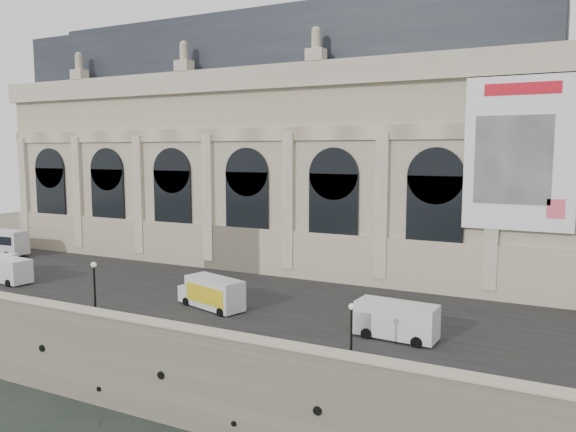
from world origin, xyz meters
name	(u,v)px	position (x,y,z in m)	size (l,w,h in m)	color
ground	(141,418)	(0.00, 0.00, 0.00)	(260.00, 260.00, 0.00)	black
quay	(328,279)	(0.00, 35.00, 3.00)	(160.00, 70.00, 6.00)	gray
street	(241,293)	(0.00, 14.00, 6.03)	(160.00, 24.00, 0.06)	#2D2D2D
parapet	(144,327)	(0.00, 0.60, 6.62)	(160.00, 1.40, 1.21)	gray
museum	(271,147)	(-5.98, 30.86, 19.72)	(69.00, 18.70, 29.10)	#BAAD8F
van_b	(6,270)	(-23.56, 7.09, 7.29)	(5.88, 2.86, 2.53)	silver
van_c	(392,320)	(16.15, 8.07, 7.34)	(6.01, 2.73, 2.62)	silver
box_truck	(212,293)	(0.42, 8.60, 7.35)	(6.96, 3.97, 2.68)	silver
lamp_left	(95,289)	(-6.77, 2.61, 8.21)	(0.45, 0.45, 4.43)	black
lamp_right	(351,335)	(15.38, 1.98, 7.97)	(0.40, 0.40, 3.95)	black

